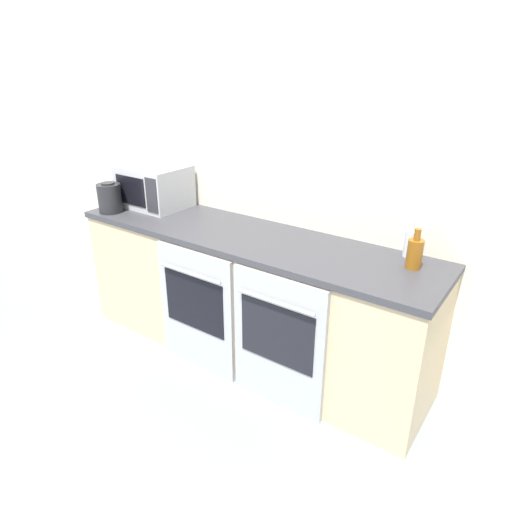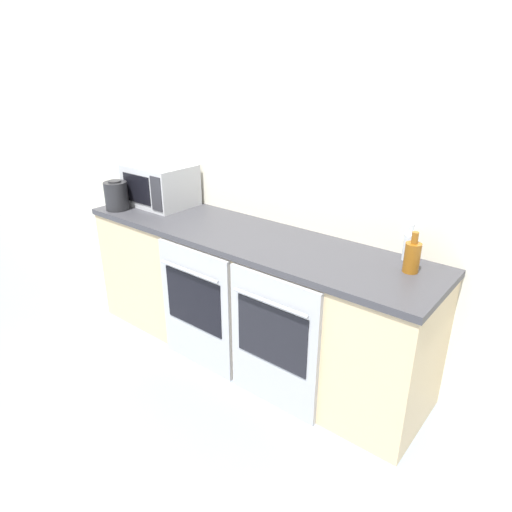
{
  "view_description": "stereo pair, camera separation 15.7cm",
  "coord_description": "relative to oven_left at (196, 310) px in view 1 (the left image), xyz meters",
  "views": [
    {
      "loc": [
        1.64,
        -0.17,
        1.94
      ],
      "look_at": [
        0.07,
        2.04,
        0.77
      ],
      "focal_mm": 32.0,
      "sensor_mm": 36.0,
      "label": 1
    },
    {
      "loc": [
        1.77,
        -0.08,
        1.94
      ],
      "look_at": [
        0.07,
        2.04,
        0.77
      ],
      "focal_mm": 32.0,
      "sensor_mm": 36.0,
      "label": 2
    }
  ],
  "objects": [
    {
      "name": "counter_back",
      "position": [
        0.18,
        0.33,
        0.02
      ],
      "size": [
        2.52,
        0.64,
        0.9
      ],
      "color": "#D1B789",
      "rests_on": "ground_plane"
    },
    {
      "name": "oven_right",
      "position": [
        0.63,
        0.0,
        0.0
      ],
      "size": [
        0.61,
        0.06,
        0.85
      ],
      "color": "#A8AAAF",
      "rests_on": "ground_plane"
    },
    {
      "name": "wall_back",
      "position": [
        0.18,
        0.67,
        0.87
      ],
      "size": [
        10.0,
        0.06,
        2.6
      ],
      "color": "silver",
      "rests_on": "ground_plane"
    },
    {
      "name": "bottle_amber",
      "position": [
        1.21,
        0.43,
        0.56
      ],
      "size": [
        0.08,
        0.08,
        0.22
      ],
      "color": "#8C5114",
      "rests_on": "counter_back"
    },
    {
      "name": "bottle_clear",
      "position": [
        1.14,
        0.57,
        0.55
      ],
      "size": [
        0.07,
        0.07,
        0.21
      ],
      "color": "silver",
      "rests_on": "counter_back"
    },
    {
      "name": "microwave",
      "position": [
        -0.76,
        0.42,
        0.62
      ],
      "size": [
        0.49,
        0.38,
        0.31
      ],
      "color": "#B7BABF",
      "rests_on": "counter_back"
    },
    {
      "name": "kettle",
      "position": [
        -0.92,
        0.12,
        0.57
      ],
      "size": [
        0.17,
        0.17,
        0.22
      ],
      "color": "#232326",
      "rests_on": "counter_back"
    },
    {
      "name": "oven_left",
      "position": [
        0.0,
        0.0,
        0.0
      ],
      "size": [
        0.61,
        0.06,
        0.85
      ],
      "color": "#A8AAAF",
      "rests_on": "ground_plane"
    }
  ]
}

